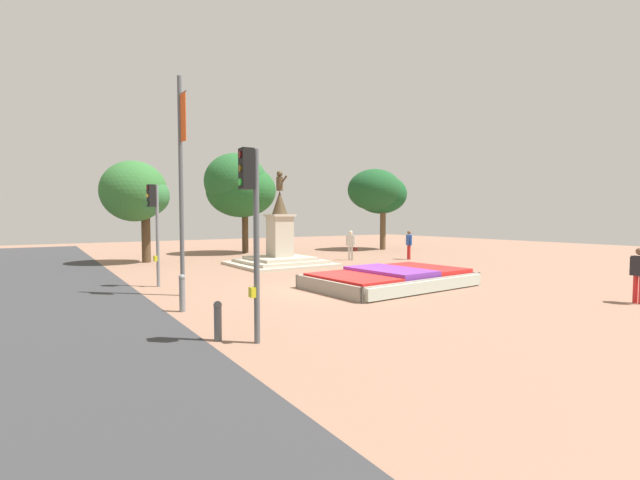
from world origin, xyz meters
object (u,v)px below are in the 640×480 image
Objects in this scene: kerb_bollard_mid_a at (182,292)px; banner_pole at (181,181)px; traffic_light_near_crossing at (251,211)px; pedestrian_with_handbag at (351,243)px; pedestrian_near_planter at (639,271)px; kerb_bollard_south at (218,320)px; flower_planter at (392,279)px; traffic_light_mid_block at (154,217)px; pedestrian_crossing_plaza at (409,243)px; statue_monument at (280,250)px.

banner_pole is at bearing 73.86° from kerb_bollard_mid_a.
traffic_light_near_crossing reaches higher than pedestrian_with_handbag.
pedestrian_with_handbag is 14.99m from pedestrian_near_planter.
traffic_light_near_crossing is 4.71× the size of kerb_bollard_south.
pedestrian_with_handbag is at bearing 27.92° from banner_pole.
traffic_light_near_crossing is at bearing -134.23° from pedestrian_with_handbag.
flower_planter is 3.49× the size of pedestrian_with_handbag.
traffic_light_near_crossing is 2.38m from kerb_bollard_south.
traffic_light_mid_block reaches higher than pedestrian_crossing_plaza.
flower_planter is 10.60m from pedestrian_crossing_plaza.
kerb_bollard_mid_a is at bearing -94.23° from traffic_light_mid_block.
pedestrian_crossing_plaza is 18.79m from kerb_bollard_south.
pedestrian_with_handbag is 15.10m from kerb_bollard_mid_a.
banner_pole is 4.02× the size of pedestrian_crossing_plaza.
pedestrian_crossing_plaza is (3.22, -1.59, 0.02)m from pedestrian_with_handbag.
traffic_light_near_crossing reaches higher than pedestrian_near_planter.
traffic_light_near_crossing is 17.36m from pedestrian_with_handbag.
kerb_bollard_mid_a is at bearing 95.27° from traffic_light_near_crossing.
flower_planter is 3.72× the size of pedestrian_near_planter.
kerb_bollard_south is at bearing -158.03° from flower_planter.
kerb_bollard_mid_a is (-12.40, -8.61, -0.47)m from pedestrian_with_handbag.
traffic_light_mid_block is 4.51× the size of kerb_bollard_south.
pedestrian_crossing_plaza is at bearing -26.27° from pedestrian_with_handbag.
flower_planter is 7.43× the size of kerb_bollard_south.
statue_monument is 1.34× the size of traffic_light_mid_block.
flower_planter is 6.04× the size of kerb_bollard_mid_a.
traffic_light_mid_block is at bearing -162.11° from pedestrian_with_handbag.
traffic_light_near_crossing reaches higher than pedestrian_crossing_plaza.
kerb_bollard_south is at bearing 129.90° from traffic_light_near_crossing.
traffic_light_mid_block is (0.00, 8.49, -0.11)m from traffic_light_near_crossing.
pedestrian_near_planter is at bearing -12.97° from traffic_light_near_crossing.
statue_monument is 14.28m from traffic_light_near_crossing.
pedestrian_near_planter reaches higher than kerb_bollard_mid_a.
kerb_bollard_south is 3.17m from kerb_bollard_mid_a.
statue_monument is 2.85× the size of pedestrian_crossing_plaza.
pedestrian_near_planter is at bearing -58.54° from flower_planter.
pedestrian_crossing_plaza is (15.27, 10.79, -1.66)m from traffic_light_near_crossing.
banner_pole reaches higher than traffic_light_near_crossing.
flower_planter is 9.83m from pedestrian_with_handbag.
statue_monument reaches higher than traffic_light_mid_block.
kerb_bollard_mid_a is (-15.62, -7.02, -0.49)m from pedestrian_crossing_plaza.
flower_planter is 1.23× the size of statue_monument.
banner_pole is 4.05m from kerb_bollard_mid_a.
kerb_bollard_mid_a is (0.16, 3.17, 0.10)m from kerb_bollard_south.
flower_planter is 7.71m from kerb_bollard_mid_a.
traffic_light_near_crossing reaches higher than kerb_bollard_south.
kerb_bollard_south is (-7.67, -11.62, -0.39)m from statue_monument.
traffic_light_mid_block is 2.13× the size of pedestrian_crossing_plaza.
pedestrian_with_handbag is at bearing 34.78° from kerb_bollard_mid_a.
flower_planter is 1.65× the size of traffic_light_mid_block.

